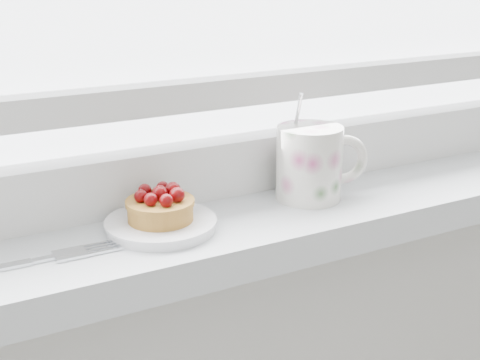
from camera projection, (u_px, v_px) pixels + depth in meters
saucer at (161, 225)px, 0.74m from camera, size 0.12×0.12×0.01m
raspberry_tart at (160, 206)px, 0.73m from camera, size 0.08×0.08×0.04m
floral_mug at (312, 161)px, 0.82m from camera, size 0.13×0.10×0.13m
fork at (13, 265)px, 0.65m from camera, size 0.21×0.03×0.00m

